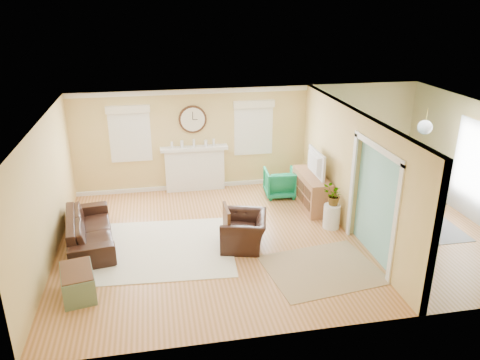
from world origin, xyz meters
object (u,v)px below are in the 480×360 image
Objects in this scene: dining_table at (396,203)px; eames_chair at (244,231)px; green_chair at (280,183)px; credenza at (311,191)px; sofa at (90,229)px.

eames_chair is at bearing 94.30° from dining_table.
credenza reaches higher than green_chair.
eames_chair is at bearing 63.79° from green_chair.
eames_chair is at bearing -140.83° from credenza.
green_chair is 2.81m from dining_table.
sofa is 6.67m from dining_table.
green_chair is 0.39× the size of dining_table.
sofa is 5.07m from credenza.
dining_table is at bearing -98.30° from sofa.
credenza reaches higher than eames_chair.
credenza is (0.56, -0.76, 0.05)m from green_chair.
eames_chair is 2.72m from green_chair.
credenza is at bearing 143.30° from eames_chair.
dining_table is (2.24, -1.70, -0.00)m from green_chair.
green_chair reaches higher than dining_table.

